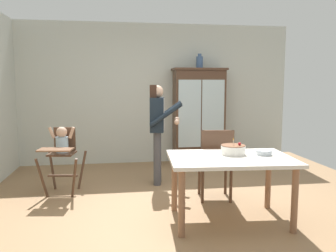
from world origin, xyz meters
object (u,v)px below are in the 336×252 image
(high_chair_with_toddler, at_px, (62,148))
(dining_chair_far_side, at_px, (216,160))
(ceramic_vase, at_px, (200,62))
(birthday_cake, at_px, (233,150))
(adult_person, at_px, (158,122))
(serving_bowl, at_px, (264,153))
(dining_table, at_px, (230,166))
(china_cabinet, at_px, (199,116))

(high_chair_with_toddler, relative_size, dining_chair_far_side, 0.99)
(ceramic_vase, xyz_separation_m, birthday_cake, (-0.27, -2.73, -1.17))
(adult_person, bearing_deg, birthday_cake, -143.77)
(ceramic_vase, height_order, adult_person, ceramic_vase)
(high_chair_with_toddler, bearing_deg, dining_chair_far_side, -9.15)
(ceramic_vase, distance_m, serving_bowl, 3.06)
(dining_table, height_order, dining_chair_far_side, dining_chair_far_side)
(dining_chair_far_side, bearing_deg, ceramic_vase, -90.27)
(serving_bowl, bearing_deg, dining_table, -174.73)
(dining_table, relative_size, birthday_cake, 5.05)
(dining_table, distance_m, birthday_cake, 0.21)
(ceramic_vase, xyz_separation_m, adult_person, (-0.96, -1.28, -0.99))
(ceramic_vase, xyz_separation_m, dining_table, (-0.34, -2.86, -1.32))
(china_cabinet, bearing_deg, birthday_cake, -95.51)
(ceramic_vase, height_order, high_chair_with_toddler, ceramic_vase)
(serving_bowl, height_order, dining_chair_far_side, dining_chair_far_side)
(adult_person, xyz_separation_m, serving_bowl, (1.03, -1.54, -0.20))
(high_chair_with_toddler, height_order, adult_person, adult_person)
(dining_table, relative_size, dining_chair_far_side, 1.47)
(dining_table, bearing_deg, ceramic_vase, 83.11)
(ceramic_vase, relative_size, serving_bowl, 1.50)
(china_cabinet, relative_size, adult_person, 1.20)
(dining_table, bearing_deg, china_cabinet, 83.23)
(adult_person, bearing_deg, china_cabinet, -26.13)
(adult_person, height_order, birthday_cake, adult_person)
(ceramic_vase, relative_size, birthday_cake, 0.96)
(dining_chair_far_side, bearing_deg, adult_person, -46.24)
(dining_table, xyz_separation_m, serving_bowl, (0.41, 0.04, 0.13))
(china_cabinet, distance_m, ceramic_vase, 1.03)
(china_cabinet, bearing_deg, serving_bowl, -88.54)
(ceramic_vase, bearing_deg, high_chair_with_toddler, -146.89)
(dining_table, relative_size, serving_bowl, 7.86)
(china_cabinet, relative_size, serving_bowl, 10.24)
(china_cabinet, xyz_separation_m, high_chair_with_toddler, (-2.35, -1.53, -0.27))
(birthday_cake, bearing_deg, serving_bowl, -14.65)
(ceramic_vase, distance_m, high_chair_with_toddler, 3.10)
(adult_person, distance_m, dining_chair_far_side, 1.19)
(china_cabinet, relative_size, birthday_cake, 6.58)
(adult_person, relative_size, dining_table, 1.08)
(dining_table, xyz_separation_m, birthday_cake, (0.08, 0.13, 0.15))
(china_cabinet, distance_m, dining_table, 2.89)
(china_cabinet, xyz_separation_m, ceramic_vase, (0.01, 0.00, 1.03))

